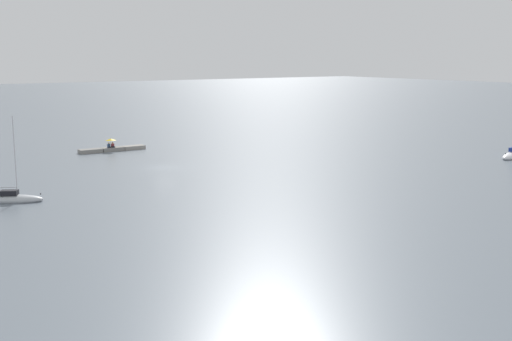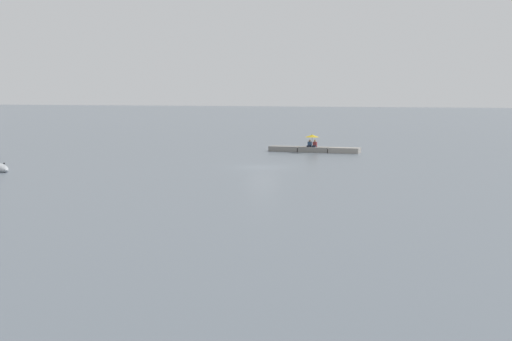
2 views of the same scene
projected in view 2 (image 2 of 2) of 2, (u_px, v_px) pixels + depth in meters
The scene contains 5 objects.
ground_plane at pixel (263, 167), 59.04m from camera, with size 500.00×500.00×0.00m, color slate.
seawall_pier at pixel (314, 149), 74.27m from camera, with size 9.42×1.52×0.53m.
person_seated_maroon_left at pixel (315, 144), 74.12m from camera, with size 0.41×0.62×0.73m.
person_seated_blue_right at pixel (309, 144), 74.33m from camera, with size 0.41×0.62×0.73m.
umbrella_open_yellow at pixel (312, 136), 74.12m from camera, with size 1.46×1.46×1.31m.
Camera 2 is at (-18.94, 55.60, 6.06)m, focal length 50.92 mm.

